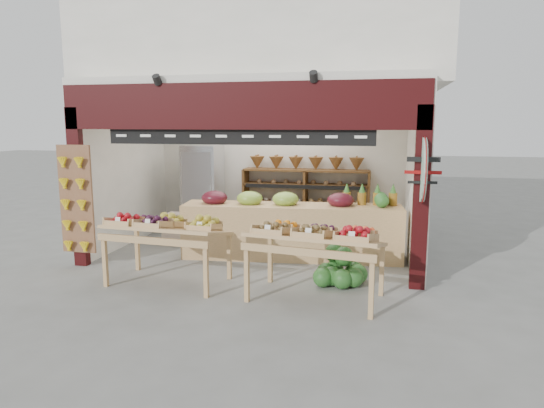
{
  "coord_description": "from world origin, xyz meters",
  "views": [
    {
      "loc": [
        2.16,
        -8.17,
        2.39
      ],
      "look_at": [
        0.38,
        -0.2,
        1.03
      ],
      "focal_mm": 32.0,
      "sensor_mm": 36.0,
      "label": 1
    }
  ],
  "objects_px": {
    "mid_counter": "(291,229)",
    "watermelon_pile": "(340,271)",
    "display_table_left": "(161,227)",
    "cardboard_stack": "(187,233)",
    "display_table_right": "(316,236)",
    "refrigerator": "(203,190)",
    "back_shelving": "(306,185)"
  },
  "relations": [
    {
      "from": "back_shelving",
      "to": "cardboard_stack",
      "type": "xyz_separation_m",
      "value": [
        -2.17,
        -1.36,
        -0.87
      ]
    },
    {
      "from": "watermelon_pile",
      "to": "mid_counter",
      "type": "bearing_deg",
      "value": 128.4
    },
    {
      "from": "cardboard_stack",
      "to": "display_table_right",
      "type": "xyz_separation_m",
      "value": [
        2.89,
        -2.42,
        0.66
      ]
    },
    {
      "from": "display_table_left",
      "to": "watermelon_pile",
      "type": "xyz_separation_m",
      "value": [
        2.65,
        0.48,
        -0.65
      ]
    },
    {
      "from": "refrigerator",
      "to": "display_table_right",
      "type": "height_order",
      "value": "refrigerator"
    },
    {
      "from": "display_table_left",
      "to": "watermelon_pile",
      "type": "height_order",
      "value": "display_table_left"
    },
    {
      "from": "refrigerator",
      "to": "display_table_left",
      "type": "bearing_deg",
      "value": -81.71
    },
    {
      "from": "refrigerator",
      "to": "mid_counter",
      "type": "distance_m",
      "value": 2.66
    },
    {
      "from": "back_shelving",
      "to": "display_table_right",
      "type": "height_order",
      "value": "back_shelving"
    },
    {
      "from": "display_table_right",
      "to": "watermelon_pile",
      "type": "distance_m",
      "value": 1.03
    },
    {
      "from": "display_table_right",
      "to": "watermelon_pile",
      "type": "bearing_deg",
      "value": 68.48
    },
    {
      "from": "mid_counter",
      "to": "watermelon_pile",
      "type": "xyz_separation_m",
      "value": [
        0.99,
        -1.25,
        -0.33
      ]
    },
    {
      "from": "display_table_right",
      "to": "watermelon_pile",
      "type": "height_order",
      "value": "display_table_right"
    },
    {
      "from": "watermelon_pile",
      "to": "display_table_left",
      "type": "bearing_deg",
      "value": -169.7
    },
    {
      "from": "display_table_left",
      "to": "mid_counter",
      "type": "bearing_deg",
      "value": 46.15
    },
    {
      "from": "mid_counter",
      "to": "display_table_left",
      "type": "height_order",
      "value": "mid_counter"
    },
    {
      "from": "display_table_left",
      "to": "display_table_right",
      "type": "relative_size",
      "value": 0.95
    },
    {
      "from": "refrigerator",
      "to": "watermelon_pile",
      "type": "bearing_deg",
      "value": -41.37
    },
    {
      "from": "refrigerator",
      "to": "cardboard_stack",
      "type": "distance_m",
      "value": 1.23
    },
    {
      "from": "mid_counter",
      "to": "display_table_right",
      "type": "relative_size",
      "value": 2.05
    },
    {
      "from": "watermelon_pile",
      "to": "refrigerator",
      "type": "bearing_deg",
      "value": 139.65
    },
    {
      "from": "display_table_left",
      "to": "refrigerator",
      "type": "bearing_deg",
      "value": 99.31
    },
    {
      "from": "display_table_left",
      "to": "watermelon_pile",
      "type": "bearing_deg",
      "value": 10.3
    },
    {
      "from": "back_shelving",
      "to": "refrigerator",
      "type": "relative_size",
      "value": 1.4
    },
    {
      "from": "cardboard_stack",
      "to": "display_table_right",
      "type": "bearing_deg",
      "value": -39.95
    },
    {
      "from": "mid_counter",
      "to": "display_table_right",
      "type": "distance_m",
      "value": 2.12
    },
    {
      "from": "back_shelving",
      "to": "display_table_left",
      "type": "xyz_separation_m",
      "value": [
        -1.65,
        -3.54,
        -0.24
      ]
    },
    {
      "from": "refrigerator",
      "to": "watermelon_pile",
      "type": "height_order",
      "value": "refrigerator"
    },
    {
      "from": "back_shelving",
      "to": "cardboard_stack",
      "type": "bearing_deg",
      "value": -147.94
    },
    {
      "from": "mid_counter",
      "to": "watermelon_pile",
      "type": "relative_size",
      "value": 4.93
    },
    {
      "from": "mid_counter",
      "to": "watermelon_pile",
      "type": "bearing_deg",
      "value": -51.6
    },
    {
      "from": "refrigerator",
      "to": "cardboard_stack",
      "type": "relative_size",
      "value": 1.97
    }
  ]
}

